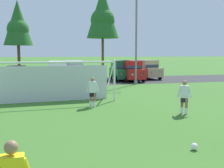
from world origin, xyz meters
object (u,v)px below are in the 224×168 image
soccer_goal (53,81)px  parked_car_slot_far_right (131,70)px  parked_car_slot_center (58,72)px  player_defender_far (184,97)px  parked_car_slot_right (122,70)px  parked_car_slot_end (147,69)px  street_lamp (138,39)px  soccer_ball (194,147)px  player_midfield_center (93,92)px  parked_car_slot_center_right (74,70)px  parked_car_slot_center_left (17,74)px

soccer_goal → parked_car_slot_far_right: size_ratio=1.62×
parked_car_slot_center → parked_car_slot_far_right: (7.66, -0.11, 0.00)m
soccer_goal → player_defender_far: (6.01, -5.10, -0.47)m
parked_car_slot_center → parked_car_slot_far_right: bearing=-0.8°
parked_car_slot_far_right → parked_car_slot_right: bearing=137.1°
parked_car_slot_end → street_lamp: (-3.07, -5.37, 3.17)m
soccer_ball → soccer_goal: 10.65m
parked_car_slot_right → parked_car_slot_center: bearing=-175.0°
parked_car_slot_center → parked_car_slot_right: (6.88, 0.61, 0.00)m
parked_car_slot_right → parked_car_slot_end: (3.43, 1.34, 0.00)m
player_defender_far → parked_car_slot_far_right: (2.71, 16.42, 0.29)m
soccer_ball → parked_car_slot_right: size_ratio=0.05×
player_midfield_center → parked_car_slot_center_right: size_ratio=0.35×
parked_car_slot_center_left → street_lamp: size_ratio=0.51×
parked_car_slot_center → parked_car_slot_center_right: same height
street_lamp → parked_car_slot_center_left: bearing=160.2°
street_lamp → parked_car_slot_center: bearing=154.7°
parked_car_slot_center_right → parked_car_slot_far_right: (5.86, -1.53, 0.00)m
parked_car_slot_center_left → parked_car_slot_center: size_ratio=0.90×
soccer_goal → parked_car_slot_right: 14.42m
soccer_goal → player_defender_far: bearing=-40.3°
soccer_ball → player_midfield_center: player_midfield_center is taller
player_midfield_center → soccer_goal: bearing=132.8°
parked_car_slot_right → soccer_goal: bearing=-123.4°
player_defender_far → parked_car_slot_right: size_ratio=0.35×
parked_car_slot_center_left → parked_car_slot_end: (14.29, 1.33, 0.24)m
player_defender_far → soccer_goal: bearing=139.7°
parked_car_slot_center → parked_car_slot_end: (10.31, 1.94, 0.00)m
parked_car_slot_center → parked_car_slot_end: same height
parked_car_slot_right → parked_car_slot_end: 3.68m
parked_car_slot_center_left → parked_car_slot_far_right: 11.66m
parked_car_slot_center_right → player_defender_far: bearing=-80.0°
parked_car_slot_center → street_lamp: size_ratio=0.57×
parked_car_slot_center_left → soccer_ball: bearing=-73.2°
parked_car_slot_far_right → soccer_ball: bearing=-103.3°
soccer_ball → street_lamp: 18.96m
soccer_ball → player_midfield_center: 7.96m
soccer_goal → street_lamp: size_ratio=0.91×
parked_car_slot_center → parked_car_slot_center_right: (1.79, 1.42, 0.00)m
parked_car_slot_far_right → player_midfield_center: bearing=-116.4°
soccer_ball → parked_car_slot_center_left: 22.95m
soccer_goal → street_lamp: (8.31, 8.01, 2.99)m
parked_car_slot_center_left → street_lamp: bearing=-19.8°
player_midfield_center → parked_car_slot_end: (9.37, 15.54, 0.29)m
player_defender_far → parked_car_slot_center_right: 18.22m
player_defender_far → parked_car_slot_center_right: parked_car_slot_center_right is taller
player_midfield_center → parked_car_slot_center: bearing=94.0°
player_defender_far → parked_car_slot_center_right: size_ratio=0.35×
parked_car_slot_far_right → parked_car_slot_end: bearing=37.7°
parked_car_slot_far_right → parked_car_slot_end: (2.66, 2.05, 0.00)m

